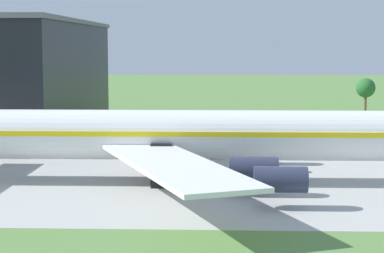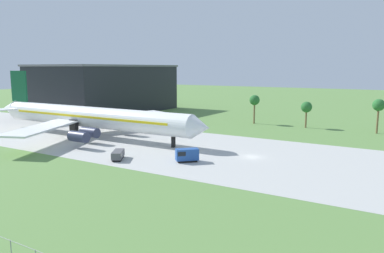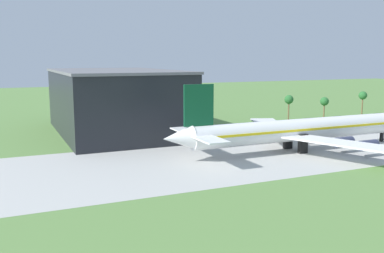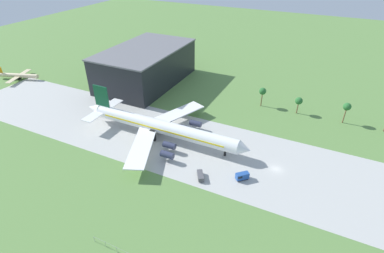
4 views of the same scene
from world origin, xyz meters
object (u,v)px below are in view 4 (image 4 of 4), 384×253
(baggage_tug, at_px, (242,176))
(terminal_building, at_px, (146,66))
(jet_airliner, at_px, (161,127))
(catering_van, at_px, (200,176))
(regional_aircraft, at_px, (18,76))

(baggage_tug, height_order, terminal_building, terminal_building)
(jet_airliner, bearing_deg, catering_van, -32.11)
(baggage_tug, bearing_deg, regional_aircraft, 169.56)
(baggage_tug, distance_m, catering_van, 14.95)
(catering_van, xyz_separation_m, terminal_building, (-65.61, 65.46, 9.44))
(regional_aircraft, xyz_separation_m, baggage_tug, (153.45, -28.28, -0.97))
(baggage_tug, xyz_separation_m, catering_van, (-13.69, -6.01, -0.46))
(jet_airliner, relative_size, catering_van, 14.41)
(jet_airliner, distance_m, terminal_building, 62.69)
(jet_airliner, relative_size, baggage_tug, 16.51)
(catering_van, distance_m, terminal_building, 93.16)
(jet_airliner, xyz_separation_m, catering_van, (26.55, -16.66, -4.61))
(jet_airliner, bearing_deg, regional_aircraft, 171.15)
(regional_aircraft, relative_size, baggage_tug, 5.07)
(baggage_tug, bearing_deg, catering_van, -156.30)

